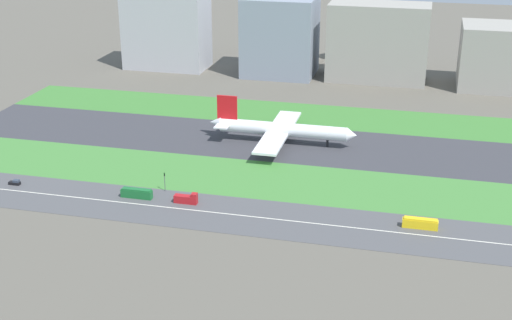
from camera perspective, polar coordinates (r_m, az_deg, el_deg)
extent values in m
plane|color=#5B564C|center=(309.04, 1.24, 1.45)|extent=(800.00, 800.00, 0.00)
cube|color=#38383D|center=(309.02, 1.24, 1.46)|extent=(280.00, 46.00, 0.10)
cube|color=#3D7A33|center=(346.94, 2.71, 3.75)|extent=(280.00, 36.00, 0.10)
cube|color=#427F38|center=(272.00, -0.65, -1.47)|extent=(280.00, 36.00, 0.10)
cube|color=#4C4C4F|center=(243.99, -2.51, -4.36)|extent=(280.00, 28.00, 0.10)
cube|color=silver|center=(243.96, -2.51, -4.35)|extent=(266.00, 0.50, 0.01)
cylinder|color=white|center=(305.90, 2.19, 2.48)|extent=(56.00, 6.00, 6.00)
cone|color=white|center=(301.74, 7.78, 2.01)|extent=(4.00, 5.70, 5.70)
cone|color=white|center=(312.77, -3.30, 3.05)|extent=(5.00, 5.40, 5.40)
cube|color=red|center=(309.02, -2.35, 4.24)|extent=(9.00, 0.80, 11.00)
cube|color=white|center=(311.47, -2.50, 3.03)|extent=(6.00, 16.00, 0.60)
cube|color=white|center=(320.56, 2.38, 3.17)|extent=(10.00, 26.00, 1.00)
cylinder|color=gray|center=(315.53, 2.33, 2.44)|extent=(5.00, 3.20, 3.20)
cube|color=white|center=(292.90, 1.21, 1.34)|extent=(10.00, 26.00, 1.00)
cylinder|color=gray|center=(298.96, 1.64, 1.32)|extent=(5.00, 3.20, 3.20)
cylinder|color=black|center=(304.42, 5.79, 1.36)|extent=(1.00, 1.00, 3.20)
cylinder|color=black|center=(311.44, 1.59, 1.95)|extent=(1.00, 1.00, 3.20)
cylinder|color=black|center=(305.01, 1.31, 1.51)|extent=(1.00, 1.00, 3.20)
cube|color=#B2191E|center=(252.16, -5.70, -3.18)|extent=(8.40, 2.50, 2.80)
cube|color=#B2191E|center=(250.35, -5.02, -2.84)|extent=(2.00, 2.30, 1.20)
cube|color=#19662D|center=(258.54, -9.62, -2.71)|extent=(11.60, 2.50, 3.00)
cube|color=#19662D|center=(257.79, -9.63, -2.36)|extent=(10.80, 2.30, 0.50)
cube|color=yellow|center=(239.70, 13.13, -5.05)|extent=(11.60, 2.50, 3.00)
cube|color=yellow|center=(238.94, 13.19, -4.68)|extent=(10.80, 2.30, 0.50)
cube|color=black|center=(281.21, -18.94, -1.78)|extent=(4.40, 1.80, 1.10)
cube|color=#333D4C|center=(280.41, -18.82, -1.61)|extent=(2.20, 1.66, 0.90)
cylinder|color=#4C4C51|center=(261.85, -7.38, -1.89)|extent=(0.24, 0.24, 6.00)
cube|color=black|center=(260.43, -7.42, -1.17)|extent=(0.36, 0.36, 1.20)
sphere|color=#19D826|center=(260.14, -7.44, -1.12)|extent=(0.24, 0.24, 0.24)
cube|color=#B2B2B7|center=(433.23, -7.25, 10.56)|extent=(48.59, 26.99, 48.06)
cube|color=gray|center=(414.22, 1.97, 9.98)|extent=(40.90, 34.50, 44.98)
cube|color=#9E998E|center=(406.94, 9.82, 9.35)|extent=(55.51, 25.87, 43.42)
cube|color=#9E998E|center=(409.63, 20.00, 7.79)|extent=(55.17, 34.57, 34.52)
cylinder|color=silver|center=(460.01, 3.29, 9.42)|extent=(20.94, 20.94, 17.78)
cylinder|color=silver|center=(455.50, 7.35, 9.10)|extent=(20.05, 20.05, 16.91)
cylinder|color=silver|center=(453.49, 11.07, 8.71)|extent=(16.43, 16.43, 15.20)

